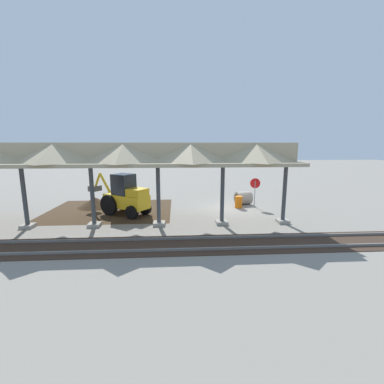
{
  "coord_description": "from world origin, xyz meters",
  "views": [
    {
      "loc": [
        4.02,
        18.83,
        4.79
      ],
      "look_at": [
        2.95,
        1.65,
        1.6
      ],
      "focal_mm": 24.0,
      "sensor_mm": 36.0,
      "label": 1
    }
  ],
  "objects_px": {
    "backhoe": "(125,196)",
    "concrete_pipe": "(243,198)",
    "stop_sign": "(255,187)",
    "traffic_barrel": "(239,202)"
  },
  "relations": [
    {
      "from": "stop_sign",
      "to": "traffic_barrel",
      "type": "bearing_deg",
      "value": 5.29
    },
    {
      "from": "stop_sign",
      "to": "concrete_pipe",
      "type": "bearing_deg",
      "value": -59.51
    },
    {
      "from": "stop_sign",
      "to": "concrete_pipe",
      "type": "xyz_separation_m",
      "value": [
        0.61,
        -1.03,
        -1.1
      ]
    },
    {
      "from": "backhoe",
      "to": "concrete_pipe",
      "type": "height_order",
      "value": "backhoe"
    },
    {
      "from": "stop_sign",
      "to": "backhoe",
      "type": "relative_size",
      "value": 0.47
    },
    {
      "from": "stop_sign",
      "to": "traffic_barrel",
      "type": "xyz_separation_m",
      "value": [
        1.27,
        0.12,
        -1.17
      ]
    },
    {
      "from": "concrete_pipe",
      "to": "traffic_barrel",
      "type": "xyz_separation_m",
      "value": [
        0.66,
        1.15,
        -0.08
      ]
    },
    {
      "from": "backhoe",
      "to": "traffic_barrel",
      "type": "bearing_deg",
      "value": -170.81
    },
    {
      "from": "stop_sign",
      "to": "concrete_pipe",
      "type": "height_order",
      "value": "stop_sign"
    },
    {
      "from": "stop_sign",
      "to": "traffic_barrel",
      "type": "height_order",
      "value": "stop_sign"
    }
  ]
}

